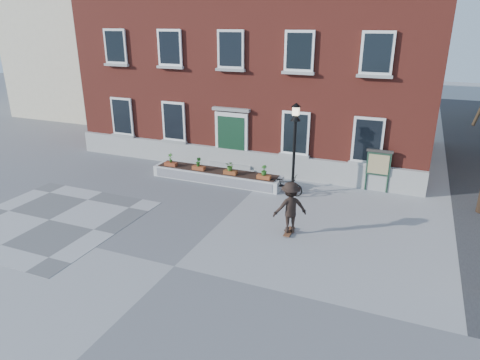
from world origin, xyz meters
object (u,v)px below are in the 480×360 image
at_px(bicycle, 284,184).
at_px(skateboarder, 290,207).
at_px(notice_board, 379,164).
at_px(lamp_post, 295,137).

height_order(bicycle, skateboarder, skateboarder).
relative_size(notice_board, skateboarder, 0.98).
distance_m(notice_board, skateboarder, 5.81).
height_order(bicycle, notice_board, notice_board).
relative_size(lamp_post, notice_board, 2.10).
bearing_deg(skateboarder, lamp_post, 104.41).
xyz_separation_m(bicycle, notice_board, (3.61, 1.84, 0.82)).
bearing_deg(lamp_post, notice_board, 27.40).
relative_size(bicycle, lamp_post, 0.43).
distance_m(bicycle, notice_board, 4.14).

